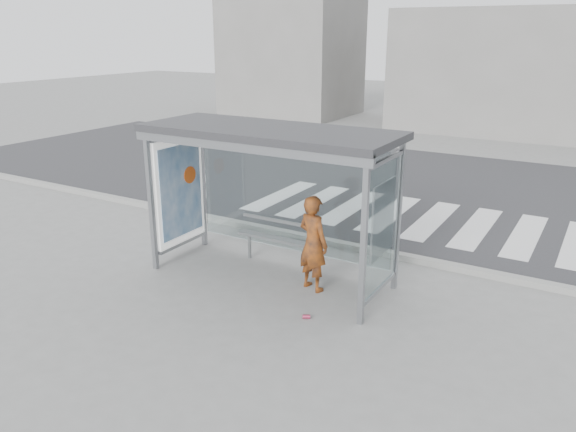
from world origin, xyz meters
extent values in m
plane|color=slate|center=(0.00, 0.00, 0.00)|extent=(80.00, 80.00, 0.00)
cube|color=#2E2E31|center=(0.00, 7.00, 0.00)|extent=(30.00, 10.00, 0.01)
cube|color=gray|center=(0.00, 1.95, 0.06)|extent=(30.00, 0.18, 0.12)
cube|color=silver|center=(-2.50, 4.50, 0.00)|extent=(0.55, 3.00, 0.00)
cube|color=silver|center=(-1.50, 4.50, 0.00)|extent=(0.55, 3.00, 0.00)
cube|color=silver|center=(-0.50, 4.50, 0.00)|extent=(0.55, 3.00, 0.00)
cube|color=silver|center=(0.50, 4.50, 0.00)|extent=(0.55, 3.00, 0.00)
cube|color=silver|center=(1.50, 4.50, 0.00)|extent=(0.55, 3.00, 0.00)
cube|color=silver|center=(2.50, 4.50, 0.00)|extent=(0.55, 3.00, 0.00)
cube|color=silver|center=(3.50, 4.50, 0.00)|extent=(0.55, 3.00, 0.00)
cube|color=gray|center=(-2.00, -0.70, 1.25)|extent=(0.08, 0.08, 2.50)
cube|color=gray|center=(2.00, -0.70, 1.25)|extent=(0.08, 0.08, 2.50)
cube|color=gray|center=(-2.00, 0.70, 1.25)|extent=(0.08, 0.08, 2.50)
cube|color=gray|center=(2.00, 0.70, 1.25)|extent=(0.08, 0.08, 2.50)
cube|color=#2D2D30|center=(0.00, 0.00, 2.56)|extent=(4.25, 1.65, 0.12)
cube|color=gray|center=(0.00, -0.76, 2.45)|extent=(4.25, 0.06, 0.18)
cube|color=white|center=(0.00, 0.70, 1.30)|extent=(3.80, 0.02, 2.00)
cube|color=white|center=(-2.00, 0.00, 1.30)|extent=(0.15, 1.25, 2.00)
cube|color=#2C659F|center=(-1.92, 0.00, 1.30)|extent=(0.01, 1.10, 1.70)
cylinder|color=#D24F12|center=(-1.91, 0.25, 1.55)|extent=(0.02, 0.32, 0.32)
cube|color=white|center=(2.00, 0.00, 1.30)|extent=(0.03, 1.25, 2.00)
cube|color=beige|center=(1.97, 0.05, 1.40)|extent=(0.03, 0.86, 1.16)
cube|color=slate|center=(-10.00, 18.00, 3.00)|extent=(6.00, 5.00, 6.00)
cube|color=slate|center=(0.00, 18.00, 2.50)|extent=(8.00, 5.00, 5.00)
imported|color=#C77112|center=(0.84, -0.01, 0.81)|extent=(0.68, 0.55, 1.62)
cube|color=slate|center=(-0.18, 0.57, 0.50)|extent=(1.63, 0.20, 0.05)
cylinder|color=slate|center=(-0.82, 0.57, 0.24)|extent=(0.06, 0.06, 0.48)
cylinder|color=slate|center=(0.45, 0.57, 0.24)|extent=(0.06, 0.06, 0.48)
cube|color=slate|center=(-0.18, 0.66, 0.81)|extent=(1.63, 0.04, 0.05)
cylinder|color=#D13D65|center=(1.25, -0.97, 0.03)|extent=(0.13, 0.11, 0.06)
camera|label=1|loc=(4.80, -7.56, 4.08)|focal=35.00mm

